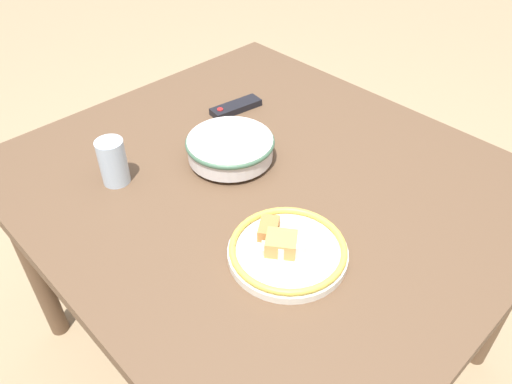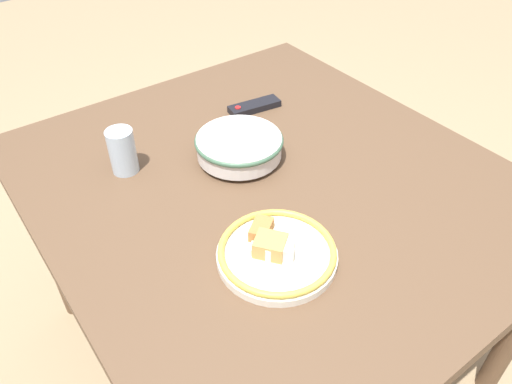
% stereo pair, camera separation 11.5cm
% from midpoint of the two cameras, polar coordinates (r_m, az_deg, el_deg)
% --- Properties ---
extents(ground_plane, '(8.00, 8.00, 0.00)m').
position_cam_midpoint_polar(ground_plane, '(1.80, 3.09, -16.98)').
color(ground_plane, '#9E8460').
extents(dining_table, '(1.22, 1.09, 0.73)m').
position_cam_midpoint_polar(dining_table, '(1.30, 4.10, -1.12)').
color(dining_table, brown).
rests_on(dining_table, ground_plane).
extents(noodle_bowl, '(0.23, 0.23, 0.07)m').
position_cam_midpoint_polar(noodle_bowl, '(1.29, 0.63, 5.19)').
color(noodle_bowl, silver).
rests_on(noodle_bowl, dining_table).
extents(food_plate, '(0.25, 0.25, 0.06)m').
position_cam_midpoint_polar(food_plate, '(1.04, 5.51, -6.99)').
color(food_plate, silver).
rests_on(food_plate, dining_table).
extents(tv_remote, '(0.07, 0.16, 0.02)m').
position_cam_midpoint_polar(tv_remote, '(1.51, 2.02, 9.69)').
color(tv_remote, black).
rests_on(tv_remote, dining_table).
extents(drinking_glass, '(0.07, 0.07, 0.12)m').
position_cam_midpoint_polar(drinking_glass, '(1.27, -12.53, 4.48)').
color(drinking_glass, silver).
rests_on(drinking_glass, dining_table).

